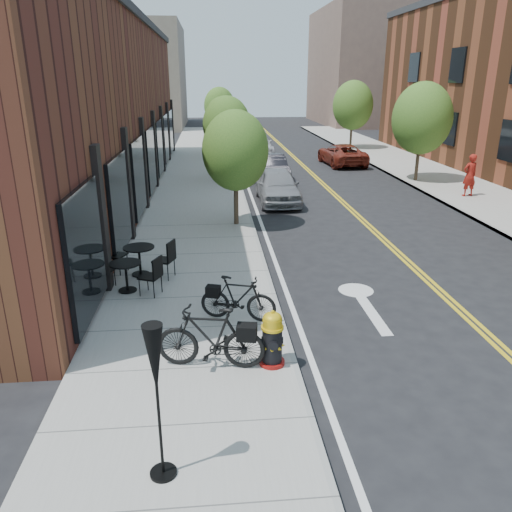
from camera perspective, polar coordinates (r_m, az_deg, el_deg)
name	(u,v)px	position (r m, az deg, el deg)	size (l,w,h in m)	color
ground	(297,368)	(9.10, 4.75, -12.68)	(120.00, 120.00, 0.00)	black
sidewalk_near	(196,219)	(18.21, -6.83, 4.26)	(4.00, 70.00, 0.12)	#9E9B93
sidewalk_far	(512,211)	(21.49, 27.19, 4.59)	(4.00, 70.00, 0.12)	#9E9B93
building_near	(84,113)	(22.19, -19.09, 15.14)	(5.00, 28.00, 7.00)	#441C16
bg_building_left	(144,76)	(55.95, -12.67, 19.39)	(8.00, 14.00, 10.00)	#726656
bg_building_right	(366,67)	(60.15, 12.44, 20.35)	(10.00, 16.00, 12.00)	brown
tree_near_a	(235,151)	(16.73, -2.37, 11.92)	(2.20, 2.20, 3.81)	#382B1E
tree_near_b	(227,126)	(24.67, -3.36, 14.66)	(2.30, 2.30, 3.98)	#382B1E
tree_near_c	(222,117)	(32.65, -3.87, 15.55)	(2.10, 2.10, 3.67)	#382B1E
tree_near_d	(219,106)	(40.62, -4.20, 16.71)	(2.40, 2.40, 4.11)	#382B1E
tree_far_b	(422,118)	(25.67, 18.44, 14.69)	(2.80, 2.80, 4.62)	#382B1E
tree_far_c	(353,105)	(36.99, 11.00, 16.55)	(2.80, 2.80, 4.62)	#382B1E
fire_hydrant	(272,339)	(8.73, 1.86, -9.48)	(0.50, 0.50, 1.03)	maroon
bicycle_left	(211,338)	(8.65, -5.20, -9.27)	(0.53, 1.88, 1.13)	black
bicycle_right	(238,298)	(10.26, -2.06, -4.87)	(0.45, 1.59, 0.96)	black
bistro_set_b	(126,273)	(12.02, -14.63, -1.84)	(1.73, 1.07, 0.92)	black
bistro_set_c	(139,257)	(12.92, -13.18, -0.07)	(1.84, 1.08, 0.97)	black
patio_umbrella	(155,371)	(6.09, -11.42, -12.73)	(0.34, 0.34, 2.11)	black
parked_car_a	(277,186)	(20.68, 2.47, 8.04)	(1.63, 4.06, 1.38)	gray
parked_car_b	(272,168)	(25.25, 1.79, 10.04)	(1.34, 3.86, 1.27)	black
parked_car_c	(256,144)	(33.68, 0.00, 12.63)	(2.03, 4.98, 1.45)	silver
parked_car_far	(342,154)	(30.41, 9.78, 11.38)	(2.04, 4.42, 1.23)	maroon
pedestrian	(470,175)	(23.06, 23.23, 8.48)	(0.65, 0.42, 1.77)	maroon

